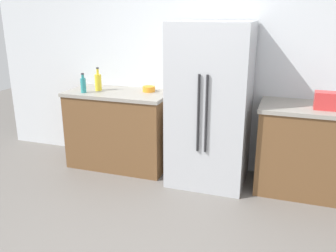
{
  "coord_description": "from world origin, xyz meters",
  "views": [
    {
      "loc": [
        0.96,
        -2.13,
        1.84
      ],
      "look_at": [
        0.07,
        0.5,
        0.96
      ],
      "focal_mm": 38.98,
      "sensor_mm": 36.0,
      "label": 1
    }
  ],
  "objects_px": {
    "refrigerator": "(210,105)",
    "toaster": "(327,101)",
    "bottle_b": "(98,82)",
    "bowl_a": "(149,89)",
    "bottle_a": "(83,85)"
  },
  "relations": [
    {
      "from": "bowl_a",
      "to": "bottle_b",
      "type": "bearing_deg",
      "value": -167.87
    },
    {
      "from": "toaster",
      "to": "bottle_b",
      "type": "relative_size",
      "value": 0.84
    },
    {
      "from": "toaster",
      "to": "bottle_a",
      "type": "xyz_separation_m",
      "value": [
        -2.61,
        -0.1,
        0.01
      ]
    },
    {
      "from": "refrigerator",
      "to": "bottle_a",
      "type": "xyz_separation_m",
      "value": [
        -1.47,
        -0.11,
        0.15
      ]
    },
    {
      "from": "refrigerator",
      "to": "bowl_a",
      "type": "bearing_deg",
      "value": 166.99
    },
    {
      "from": "bottle_b",
      "to": "bowl_a",
      "type": "bearing_deg",
      "value": 12.13
    },
    {
      "from": "refrigerator",
      "to": "bowl_a",
      "type": "height_order",
      "value": "refrigerator"
    },
    {
      "from": "bottle_b",
      "to": "bowl_a",
      "type": "height_order",
      "value": "bottle_b"
    },
    {
      "from": "bottle_a",
      "to": "bottle_b",
      "type": "bearing_deg",
      "value": 57.85
    },
    {
      "from": "bottle_a",
      "to": "bowl_a",
      "type": "xyz_separation_m",
      "value": [
        0.7,
        0.29,
        -0.06
      ]
    },
    {
      "from": "toaster",
      "to": "bottle_a",
      "type": "height_order",
      "value": "bottle_a"
    },
    {
      "from": "refrigerator",
      "to": "bottle_b",
      "type": "xyz_separation_m",
      "value": [
        -1.37,
        0.05,
        0.16
      ]
    },
    {
      "from": "refrigerator",
      "to": "bottle_a",
      "type": "distance_m",
      "value": 1.48
    },
    {
      "from": "toaster",
      "to": "bowl_a",
      "type": "distance_m",
      "value": 1.92
    },
    {
      "from": "refrigerator",
      "to": "toaster",
      "type": "bearing_deg",
      "value": -0.67
    }
  ]
}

